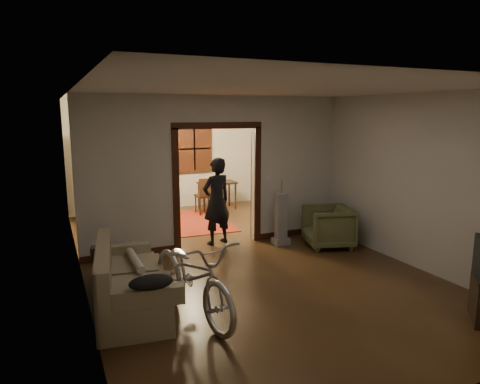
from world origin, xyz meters
TOP-DOWN VIEW (x-y plane):
  - floor at (0.00, 0.00)m, footprint 5.00×8.50m
  - ceiling at (0.00, 0.00)m, footprint 5.00×8.50m
  - wall_back at (0.00, 4.25)m, footprint 5.00×0.02m
  - wall_left at (-2.50, 0.00)m, footprint 0.02×8.50m
  - wall_right at (2.50, 0.00)m, footprint 0.02×8.50m
  - partition_wall at (0.00, 0.75)m, footprint 5.00×0.14m
  - door_casing at (0.00, 0.75)m, footprint 1.74×0.20m
  - far_window at (0.70, 4.21)m, footprint 0.98×0.06m
  - chandelier at (0.00, 2.50)m, footprint 0.24×0.24m
  - light_switch at (1.05, 0.68)m, footprint 0.08×0.01m
  - sofa at (-1.98, -1.33)m, footprint 1.10×1.97m
  - rolled_paper at (-1.88, -1.03)m, footprint 0.11×0.84m
  - jacket at (-1.93, -2.24)m, footprint 0.48×0.36m
  - bicycle at (-1.33, -1.83)m, footprint 1.02×2.05m
  - armchair at (1.85, -0.22)m, footprint 1.05×1.03m
  - vacuum at (1.12, 0.27)m, footprint 0.36×0.32m
  - person at (0.01, 0.81)m, footprint 0.69×0.54m
  - oriental_rug at (-0.03, 2.59)m, footprint 1.91×2.43m
  - locker at (-1.48, 3.81)m, footprint 1.10×0.77m
  - globe at (-1.48, 3.81)m, footprint 0.28×0.28m
  - desk at (1.10, 3.60)m, footprint 0.99×0.60m
  - desk_chair at (0.62, 3.24)m, footprint 0.49×0.49m

SIDE VIEW (x-z plane):
  - floor at x=0.00m, z-range -0.01..0.01m
  - oriental_rug at x=-0.03m, z-range 0.00..0.02m
  - desk at x=1.10m, z-range 0.00..0.71m
  - armchair at x=1.85m, z-range 0.00..0.77m
  - sofa at x=-1.98m, z-range 0.00..0.86m
  - desk_chair at x=0.62m, z-range 0.00..0.92m
  - vacuum at x=1.12m, z-range 0.00..1.00m
  - bicycle at x=-1.33m, z-range 0.00..1.03m
  - rolled_paper at x=-1.88m, z-range 0.48..0.58m
  - jacket at x=-1.93m, z-range 0.61..0.75m
  - person at x=0.01m, z-range 0.00..1.67m
  - locker at x=-1.48m, z-range 0.00..1.99m
  - door_casing at x=0.00m, z-range -0.06..2.26m
  - light_switch at x=1.05m, z-range 1.19..1.31m
  - wall_back at x=0.00m, z-range 0.00..2.80m
  - wall_left at x=-2.50m, z-range 0.00..2.80m
  - wall_right at x=2.50m, z-range 0.00..2.80m
  - partition_wall at x=0.00m, z-range 0.00..2.80m
  - far_window at x=0.70m, z-range 0.91..2.19m
  - globe at x=-1.48m, z-range 1.80..2.08m
  - chandelier at x=0.00m, z-range 2.23..2.47m
  - ceiling at x=0.00m, z-range 2.79..2.80m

